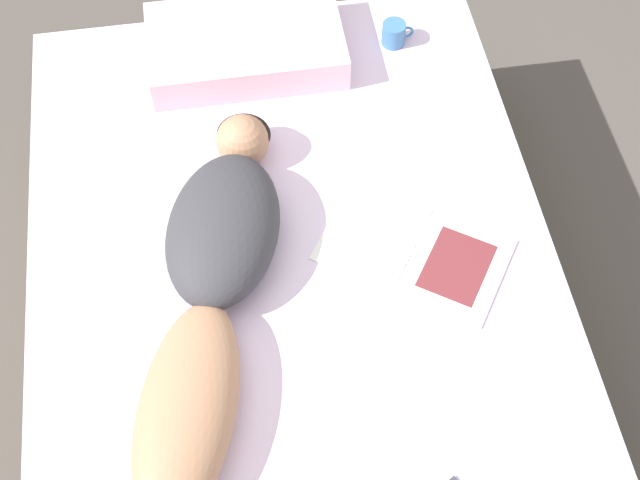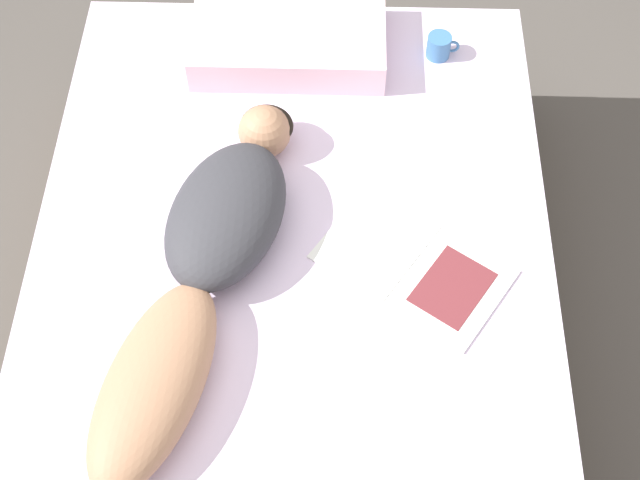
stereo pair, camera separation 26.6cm
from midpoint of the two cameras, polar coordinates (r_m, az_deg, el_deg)
ground_plane at (r=3.19m, az=0.84°, el=-5.66°), size 12.00×12.00×0.00m
bed at (r=2.95m, az=0.91°, el=-3.21°), size 1.64×2.14×0.55m
person at (r=2.57m, az=-4.41°, el=-1.74°), size 0.59×1.34×0.20m
open_magazine at (r=2.69m, az=8.91°, el=-1.86°), size 0.64×0.58×0.01m
coffee_mug at (r=3.22m, az=10.04°, el=11.98°), size 0.11×0.08×0.09m
pillow at (r=3.17m, az=0.43°, el=12.58°), size 0.67×0.40×0.13m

